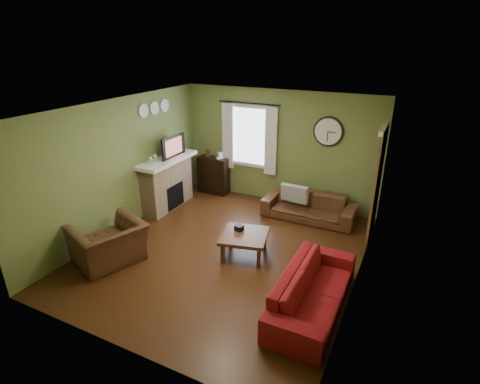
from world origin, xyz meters
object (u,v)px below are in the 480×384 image
at_px(bookshelf, 214,175).
at_px(sofa_red, 313,290).
at_px(coffee_table, 244,245).
at_px(sofa_brown, 309,206).
at_px(armchair, 109,244).

relative_size(bookshelf, sofa_red, 0.44).
bearing_deg(coffee_table, sofa_brown, 72.77).
bearing_deg(armchair, bookshelf, -160.44).
relative_size(sofa_brown, coffee_table, 2.46).
relative_size(bookshelf, sofa_brown, 0.47).
height_order(bookshelf, armchair, bookshelf).
distance_m(bookshelf, coffee_table, 3.06).
relative_size(sofa_brown, sofa_red, 0.93).
bearing_deg(armchair, coffee_table, 141.59).
xyz_separation_m(bookshelf, coffee_table, (1.97, -2.33, -0.25)).
height_order(sofa_red, coffee_table, sofa_red).
distance_m(armchair, coffee_table, 2.35).
bearing_deg(sofa_brown, armchair, -129.38).
bearing_deg(coffee_table, bookshelf, 130.20).
relative_size(sofa_brown, armchair, 1.75).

